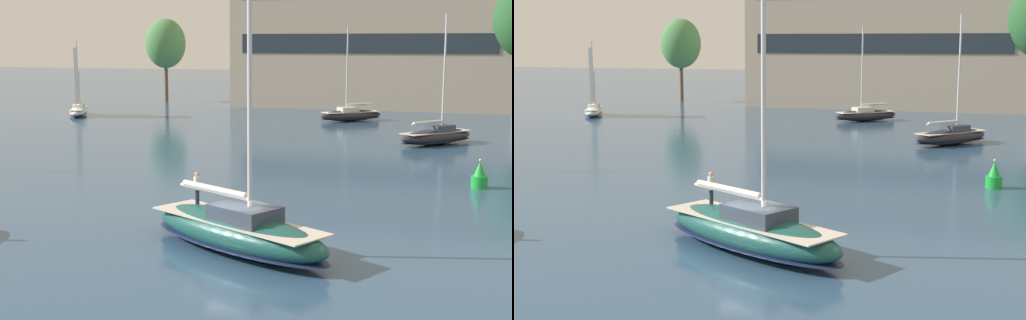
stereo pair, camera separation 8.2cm
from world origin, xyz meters
The scene contains 8 objects.
ground_plane centered at (0.00, 0.00, 0.00)m, with size 400.00×400.00×0.00m, color #2D4C6B.
waterfront_building centered at (-4.38, 75.39, 8.71)m, with size 39.98×15.15×17.35m.
tree_shore_center centered at (-36.44, 74.34, 9.08)m, with size 6.30×6.30×12.97m.
sailboat_main centered at (0.02, -0.01, 1.00)m, with size 10.87×7.76×14.74m.
sailboat_moored_near_marina centered at (-38.18, 50.62, 0.80)m, with size 4.46×7.14×9.54m.
sailboat_moored_mid_channel centered at (-3.87, 54.98, 0.76)m, with size 7.77×6.79×11.14m.
sailboat_moored_far_slip centered at (6.98, 37.70, 0.81)m, with size 7.50×8.09×11.87m.
channel_buoy centered at (10.65, 17.94, 0.76)m, with size 1.06×1.06×1.92m.
Camera 1 is at (9.92, -29.75, 9.42)m, focal length 50.00 mm.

